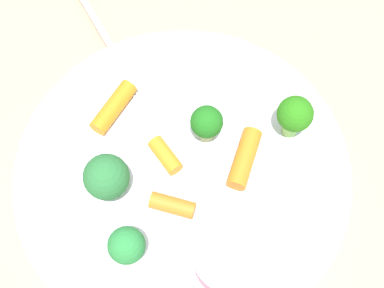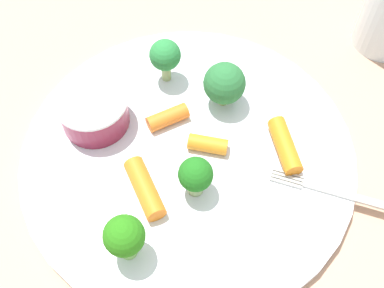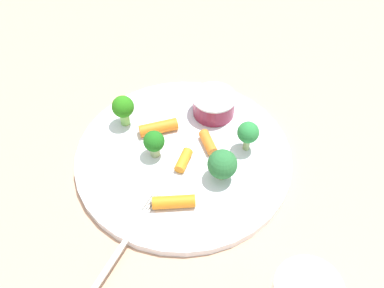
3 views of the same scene
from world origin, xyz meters
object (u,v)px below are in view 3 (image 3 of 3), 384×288
object	(u,v)px
sauce_cup	(215,105)
broccoli_floret_2	(156,143)
carrot_stick_0	(185,160)
broccoli_floret_1	(125,108)
carrot_stick_2	(176,202)
carrot_stick_1	(210,142)
broccoli_floret_0	(250,133)
broccoli_floret_3	(224,164)
carrot_stick_3	(160,127)
plate	(185,156)
fork	(120,252)

from	to	relation	value
sauce_cup	broccoli_floret_2	size ratio (longest dim) A/B	1.55
sauce_cup	carrot_stick_0	xyz separation A→B (m)	(-0.05, -0.10, -0.01)
broccoli_floret_1	carrot_stick_0	distance (m)	0.12
carrot_stick_2	carrot_stick_1	bearing A→B (deg)	63.74
broccoli_floret_0	broccoli_floret_3	distance (m)	0.06
broccoli_floret_1	carrot_stick_3	xyz separation A→B (m)	(0.05, -0.02, -0.02)
plate	broccoli_floret_0	distance (m)	0.10
carrot_stick_0	carrot_stick_3	bearing A→B (deg)	120.13
plate	fork	world-z (taller)	fork
carrot_stick_0	broccoli_floret_1	bearing A→B (deg)	136.84
carrot_stick_2	fork	world-z (taller)	carrot_stick_2
broccoli_floret_3	fork	world-z (taller)	broccoli_floret_3
broccoli_floret_1	carrot_stick_1	bearing A→B (deg)	-21.96
broccoli_floret_1	fork	xyz separation A→B (m)	(0.01, -0.21, -0.03)
sauce_cup	carrot_stick_1	bearing A→B (deg)	-100.27
sauce_cup	carrot_stick_1	xyz separation A→B (m)	(-0.01, -0.07, -0.01)
carrot_stick_1	fork	bearing A→B (deg)	-125.15
carrot_stick_0	carrot_stick_3	size ratio (longest dim) A/B	0.63
carrot_stick_2	fork	bearing A→B (deg)	-135.87
carrot_stick_0	fork	world-z (taller)	carrot_stick_0
plate	broccoli_floret_2	distance (m)	0.05
carrot_stick_2	carrot_stick_3	xyz separation A→B (m)	(-0.02, 0.13, 0.00)
broccoli_floret_1	carrot_stick_3	distance (m)	0.06
carrot_stick_3	fork	bearing A→B (deg)	-102.90
carrot_stick_0	carrot_stick_2	distance (m)	0.07
carrot_stick_1	plate	bearing A→B (deg)	-159.26
carrot_stick_2	broccoli_floret_3	bearing A→B (deg)	34.08
broccoli_floret_2	carrot_stick_0	distance (m)	0.05
broccoli_floret_3	carrot_stick_2	distance (m)	0.08
broccoli_floret_3	broccoli_floret_0	bearing A→B (deg)	52.00
sauce_cup	carrot_stick_0	size ratio (longest dim) A/B	1.86
carrot_stick_3	fork	size ratio (longest dim) A/B	0.32
plate	broccoli_floret_1	xyz separation A→B (m)	(-0.08, 0.06, 0.04)
carrot_stick_1	carrot_stick_3	bearing A→B (deg)	157.27
plate	sauce_cup	distance (m)	0.09
broccoli_floret_3	carrot_stick_3	xyz separation A→B (m)	(-0.08, 0.08, -0.02)
plate	broccoli_floret_0	world-z (taller)	broccoli_floret_0
broccoli_floret_1	carrot_stick_2	world-z (taller)	broccoli_floret_1
broccoli_floret_3	carrot_stick_0	size ratio (longest dim) A/B	1.35
sauce_cup	plate	bearing A→B (deg)	-120.67
fork	plate	bearing A→B (deg)	62.01
carrot_stick_2	fork	size ratio (longest dim) A/B	0.31
sauce_cup	carrot_stick_2	size ratio (longest dim) A/B	1.21
plate	carrot_stick_2	bearing A→B (deg)	-99.05
carrot_stick_3	sauce_cup	bearing A→B (deg)	23.95
plate	fork	size ratio (longest dim) A/B	1.75
broccoli_floret_3	carrot_stick_3	world-z (taller)	broccoli_floret_3
sauce_cup	carrot_stick_1	size ratio (longest dim) A/B	1.68
carrot_stick_0	plate	bearing A→B (deg)	90.00
carrot_stick_1	carrot_stick_2	xyz separation A→B (m)	(-0.05, -0.10, 0.00)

